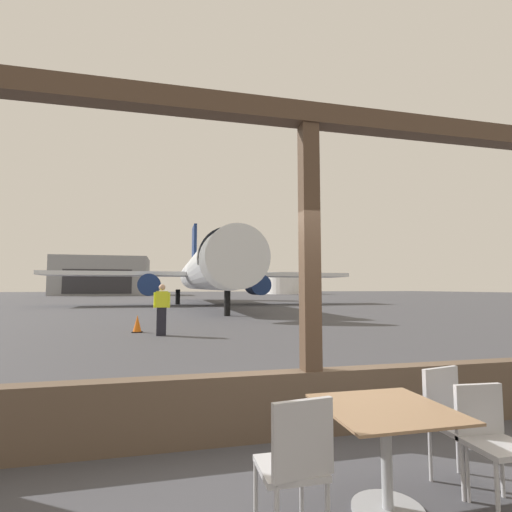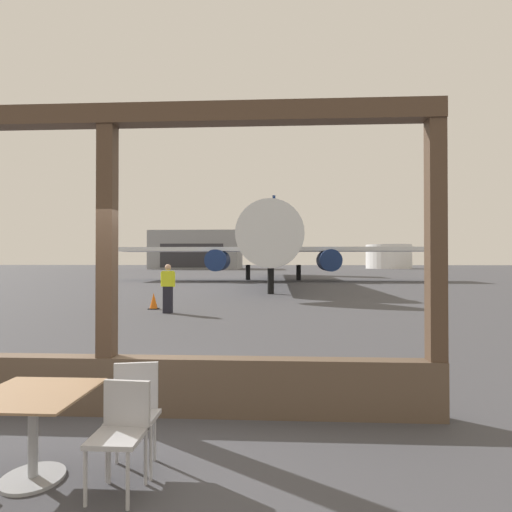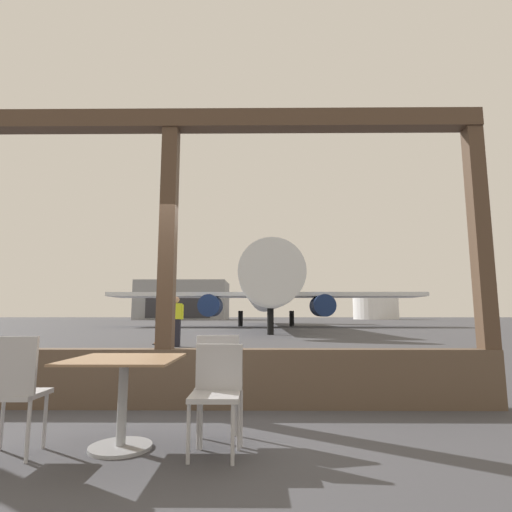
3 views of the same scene
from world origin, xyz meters
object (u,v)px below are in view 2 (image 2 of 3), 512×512
Objects in this scene: ground_crew_worker at (168,288)px; distant_hangar at (198,250)px; airplane at (273,246)px; fuel_storage_tank at (389,257)px; cafe_chair_aisle_left at (121,425)px; cafe_chair_window_right at (135,406)px; traffic_cone at (154,301)px; dining_table at (33,424)px.

distant_hangar is at bearing 100.37° from ground_crew_worker.
fuel_storage_tank is at bearing 65.36° from airplane.
fuel_storage_tank is (25.51, 55.61, -0.47)m from airplane.
cafe_chair_aisle_left is at bearing -91.64° from airplane.
cafe_chair_window_right is at bearing -76.24° from ground_crew_worker.
traffic_cone is 73.28m from distant_hangar.
cafe_chair_window_right is 0.03× the size of airplane.
cafe_chair_window_right is 10.81m from ground_crew_worker.
cafe_chair_window_right is 1.48× the size of traffic_cone.
distant_hangar reaches higher than ground_crew_worker.
cafe_chair_window_right is at bearing -79.20° from distant_hangar.
fuel_storage_tank reaches higher than traffic_cone.
fuel_storage_tank is at bearing 73.28° from cafe_chair_window_right.
fuel_storage_tank is (27.26, 88.42, 2.21)m from dining_table.
airplane is 21.57m from traffic_cone.
ground_crew_worker is at bearing -52.66° from traffic_cone.
dining_table is at bearing -80.59° from ground_crew_worker.
dining_table is 0.82m from cafe_chair_aisle_left.
airplane is (1.75, 32.81, 2.68)m from dining_table.
airplane reaches higher than ground_crew_worker.
cafe_chair_aisle_left is at bearing -73.92° from traffic_cone.
fuel_storage_tank reaches higher than ground_crew_worker.
distant_hangar is (-15.97, 83.73, 3.49)m from cafe_chair_window_right.
dining_table is 12.18m from traffic_cone.
dining_table is 85.43m from distant_hangar.
distant_hangar is at bearing 100.80° from cafe_chair_window_right.
cafe_chair_aisle_left is 0.50× the size of ground_crew_worker.
airplane is 53.92m from distant_hangar.
fuel_storage_tank is at bearing 72.86° from dining_table.
distant_hangar reaches higher than cafe_chair_aisle_left.
ground_crew_worker is (-3.54, -22.05, -2.25)m from airplane.
distant_hangar is (-15.99, 84.10, 3.51)m from cafe_chair_aisle_left.
cafe_chair_window_right is at bearing -91.70° from airplane.
airplane reaches higher than distant_hangar.
dining_table is 1.05× the size of cafe_chair_aisle_left.
airplane is 61.18m from fuel_storage_tank.
fuel_storage_tank is (26.45, 88.52, 2.16)m from cafe_chair_aisle_left.
airplane is (0.94, 32.91, 2.63)m from cafe_chair_aisle_left.
airplane is 22.45m from ground_crew_worker.
dining_table reaches higher than traffic_cone.
cafe_chair_window_right reaches higher than dining_table.
fuel_storage_tank reaches higher than dining_table.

